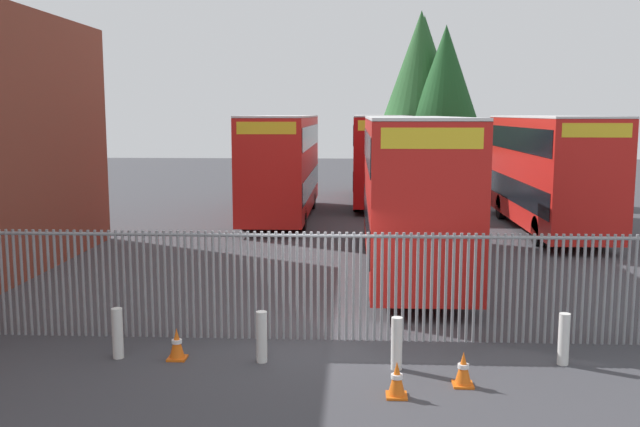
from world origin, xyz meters
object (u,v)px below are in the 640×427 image
Objects in this scene: double_decker_bus_behind_fence_left at (548,168)px; bollard_near_left at (118,333)px; double_decker_bus_near_gate at (411,187)px; double_decker_bus_behind_fence_right at (282,162)px; double_decker_bus_far_back at (378,155)px; traffic_cone_by_gate at (177,344)px; bollard_center_front at (262,337)px; bollard_near_right at (397,343)px; traffic_cone_near_kerb at (397,379)px; bollard_far_right at (564,339)px; traffic_cone_mid_forecourt at (463,369)px.

double_decker_bus_behind_fence_left is 11.38× the size of bollard_near_left.
double_decker_bus_near_gate and double_decker_bus_behind_fence_right have the same top height.
double_decker_bus_behind_fence_right is 11.38× the size of bollard_near_left.
traffic_cone_by_gate is at bearing -100.61° from double_decker_bus_far_back.
bollard_center_front is (2.70, -0.08, 0.00)m from bollard_near_left.
double_decker_bus_near_gate is 9.44m from traffic_cone_by_gate.
double_decker_bus_behind_fence_right is 18.20m from bollard_near_left.
bollard_near_right is at bearing -3.68° from bollard_near_left.
double_decker_bus_behind_fence_right reaches higher than traffic_cone_by_gate.
traffic_cone_near_kerb is (3.96, -1.56, 0.00)m from traffic_cone_by_gate.
bollard_center_front and bollard_far_right have the same top height.
bollard_near_left is 1.61× the size of traffic_cone_by_gate.
bollard_near_right is 3.05m from bollard_far_right.
bollard_near_right is 1.61× the size of traffic_cone_mid_forecourt.
traffic_cone_mid_forecourt is (4.99, -19.11, -2.13)m from double_decker_bus_behind_fence_right.
double_decker_bus_far_back is 18.32× the size of traffic_cone_mid_forecourt.
double_decker_bus_behind_fence_right reaches higher than bollard_center_front.
double_decker_bus_far_back is 24.78m from traffic_cone_mid_forecourt.
bollard_center_front is 1.00× the size of bollard_near_right.
bollard_center_front is at bearing 147.74° from traffic_cone_near_kerb.
bollard_near_right is (-0.83, -8.13, -1.95)m from double_decker_bus_near_gate.
bollard_near_left and bollard_center_front have the same top height.
bollard_center_front is (-2.84, -23.70, -1.95)m from double_decker_bus_far_back.
traffic_cone_near_kerb is (3.86, -19.64, -2.13)m from double_decker_bus_behind_fence_right.
double_decker_bus_near_gate is at bearing -65.14° from double_decker_bus_behind_fence_right.
double_decker_bus_behind_fence_left is 17.31m from traffic_cone_mid_forecourt.
double_decker_bus_near_gate is 1.00× the size of double_decker_bus_behind_fence_left.
traffic_cone_mid_forecourt is (-1.96, -1.12, -0.19)m from bollard_far_right.
bollard_near_left is at bearing -179.53° from bollard_far_right.
bollard_far_right is at bearing 0.67° from traffic_cone_by_gate.
bollard_near_right is 1.00× the size of bollard_far_right.
traffic_cone_by_gate is (-7.06, -0.08, -0.19)m from bollard_far_right.
double_decker_bus_behind_fence_left is 11.38× the size of bollard_far_right.
bollard_near_left is at bearing 179.21° from traffic_cone_by_gate.
double_decker_bus_near_gate reaches higher than bollard_far_right.
double_decker_bus_far_back is (-0.43, 15.83, 0.00)m from double_decker_bus_near_gate.
double_decker_bus_behind_fence_right is 1.00× the size of double_decker_bus_far_back.
double_decker_bus_behind_fence_left reaches higher than bollard_far_right.
double_decker_bus_near_gate is 11.38× the size of bollard_far_right.
double_decker_bus_far_back is (4.32, 5.56, 0.00)m from double_decker_bus_behind_fence_right.
bollard_near_left is 1.00× the size of bollard_center_front.
bollard_far_right is (3.03, 0.40, 0.00)m from bollard_near_right.
bollard_near_left is at bearing -127.45° from double_decker_bus_near_gate.
bollard_far_right is at bearing 27.99° from traffic_cone_near_kerb.
bollard_center_front is (1.48, -18.14, -1.95)m from double_decker_bus_behind_fence_right.
traffic_cone_by_gate is at bearing -179.33° from bollard_far_right.
bollard_near_left and bollard_far_right have the same top height.
bollard_far_right is at bearing -68.88° from double_decker_bus_behind_fence_right.
bollard_far_right is (-3.61, -15.13, -1.95)m from double_decker_bus_behind_fence_left.
double_decker_bus_behind_fence_right is at bearing 164.84° from double_decker_bus_behind_fence_left.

